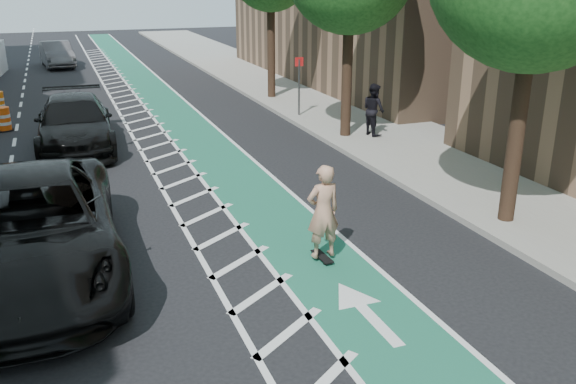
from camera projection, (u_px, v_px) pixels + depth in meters
name	position (u px, v px, depth m)	size (l,w,h in m)	color
ground	(166.00, 274.00, 11.94)	(120.00, 120.00, 0.00)	black
bike_lane	(200.00, 140.00, 21.75)	(2.00, 90.00, 0.01)	#1B6044
buffer_strip	(158.00, 144.00, 21.25)	(1.40, 90.00, 0.01)	silver
sidewalk_right	(363.00, 123.00, 23.91)	(5.00, 90.00, 0.15)	gray
curb_right	(305.00, 128.00, 23.08)	(0.12, 90.00, 0.16)	gray
sign_post	(299.00, 86.00, 24.60)	(0.35, 0.08, 2.47)	#4C4C4C
skateboard	(322.00, 256.00, 12.52)	(0.23, 0.71, 0.09)	black
skateboarder	(323.00, 212.00, 12.19)	(0.71, 0.47, 1.95)	tan
suv_near	(28.00, 229.00, 11.54)	(3.31, 7.19, 2.00)	black
suv_far	(75.00, 123.00, 20.40)	(2.42, 5.96, 1.73)	black
car_grey	(57.00, 54.00, 39.09)	(1.69, 4.85, 1.60)	#58575C
pedestrian	(374.00, 109.00, 21.56)	(0.89, 0.69, 1.83)	black
barrel_b	(3.00, 120.00, 22.92)	(0.65, 0.65, 0.89)	#FF560D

